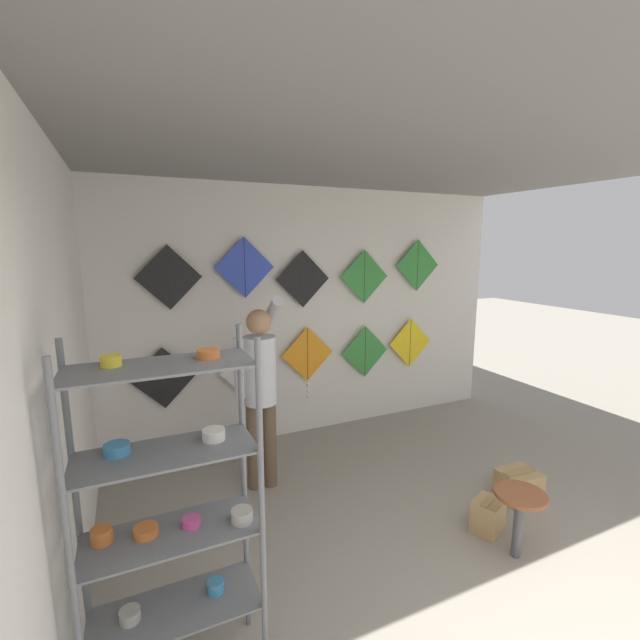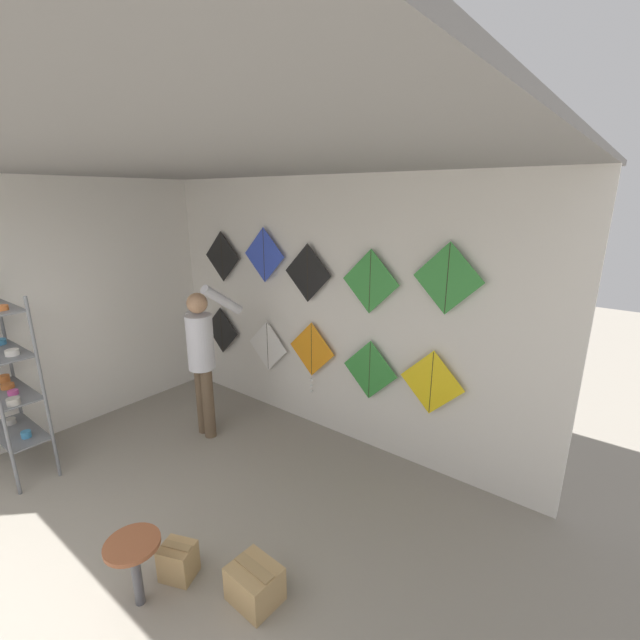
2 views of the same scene
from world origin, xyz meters
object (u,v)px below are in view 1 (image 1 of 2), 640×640
object	(u,v)px
kite_0	(164,378)
kite_7	(303,279)
kite_3	(365,352)
kite_8	(364,277)
cardboard_box_spare	(488,516)
kite_5	(169,277)
stool	(520,505)
shelf_rack	(170,501)
kite_1	(248,371)
kite_6	(245,268)
cardboard_box	(519,485)
kite_2	(307,357)
shopkeeper	(260,383)
kite_9	(418,265)
kite_4	(410,343)

from	to	relation	value
kite_0	kite_7	world-z (taller)	kite_7
kite_3	kite_8	xyz separation A→B (m)	(-0.03, 0.00, 0.91)
cardboard_box_spare	kite_5	bearing A→B (deg)	132.50
stool	kite_8	distance (m)	2.86
stool	kite_5	distance (m)	3.50
shelf_rack	kite_0	world-z (taller)	shelf_rack
cardboard_box_spare	stool	world-z (taller)	stool
kite_1	kite_6	world-z (taller)	kite_6
kite_1	cardboard_box	bearing A→B (deg)	-47.63
cardboard_box	kite_6	bearing A→B (deg)	132.47
kite_6	cardboard_box	bearing A→B (deg)	-47.53
kite_2	kite_3	distance (m)	0.76
kite_7	shopkeeper	bearing A→B (deg)	-131.68
shelf_rack	kite_1	size ratio (longest dim) A/B	2.82
kite_1	kite_8	xyz separation A→B (m)	(1.42, 0.00, 0.97)
shelf_rack	kite_3	bearing A→B (deg)	44.08
kite_5	kite_2	bearing A→B (deg)	-0.03
kite_7	kite_9	distance (m)	1.55
kite_6	kite_0	bearing A→B (deg)	180.00
kite_0	kite_7	distance (m)	1.77
kite_0	kite_5	xyz separation A→B (m)	(0.11, 0.00, 0.99)
kite_5	kite_1	bearing A→B (deg)	0.00
shelf_rack	kite_5	size ratio (longest dim) A/B	2.82
cardboard_box_spare	stool	bearing A→B (deg)	-94.63
stool	kite_2	xyz separation A→B (m)	(-0.55, 2.48, 0.52)
shopkeeper	kite_2	size ratio (longest dim) A/B	2.08
shopkeeper	kite_9	xyz separation A→B (m)	(2.31, 0.86, 0.94)
shelf_rack	kite_2	size ratio (longest dim) A/B	2.12
shopkeeper	kite_4	size ratio (longest dim) A/B	2.77
kite_1	kite_6	bearing A→B (deg)	180.00
kite_8	shelf_rack	bearing A→B (deg)	-135.58
kite_2	kite_3	bearing A→B (deg)	0.06
shopkeeper	stool	bearing A→B (deg)	-41.76
kite_9	kite_2	bearing A→B (deg)	-179.97
stool	kite_9	world-z (taller)	kite_9
kite_7	kite_5	bearing A→B (deg)	180.00
kite_7	kite_8	distance (m)	0.78
kite_0	kite_1	size ratio (longest dim) A/B	1.00
cardboard_box	kite_5	size ratio (longest dim) A/B	0.53
kite_1	kite_3	distance (m)	1.45
cardboard_box_spare	kite_7	bearing A→B (deg)	105.72
stool	kite_9	distance (m)	3.06
shopkeeper	stool	world-z (taller)	shopkeeper
shelf_rack	kite_0	bearing A→B (deg)	86.08
kite_4	kite_8	size ratio (longest dim) A/B	1.00
stool	kite_4	world-z (taller)	kite_4
kite_1	kite_9	bearing A→B (deg)	0.00
kite_0	kite_6	distance (m)	1.37
kite_6	kite_8	xyz separation A→B (m)	(1.43, 0.00, -0.14)
cardboard_box	kite_9	world-z (taller)	kite_9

